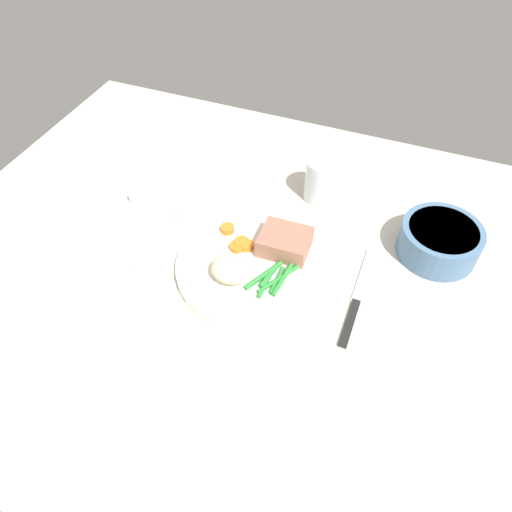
{
  "coord_description": "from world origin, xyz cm",
  "views": [
    {
      "loc": [
        16.91,
        -48.72,
        63.03
      ],
      "look_at": [
        -2.44,
        0.48,
        4.6
      ],
      "focal_mm": 33.96,
      "sensor_mm": 36.0,
      "label": 1
    }
  ],
  "objects_px": {
    "meat_portion": "(285,242)",
    "salad_bowl": "(440,240)",
    "dinner_plate": "(256,263)",
    "knife": "(358,297)",
    "napkin": "(171,179)",
    "fork": "(159,238)",
    "water_glass": "(322,182)"
  },
  "relations": [
    {
      "from": "knife",
      "to": "salad_bowl",
      "type": "bearing_deg",
      "value": 54.81
    },
    {
      "from": "napkin",
      "to": "dinner_plate",
      "type": "bearing_deg",
      "value": -31.19
    },
    {
      "from": "meat_portion",
      "to": "napkin",
      "type": "xyz_separation_m",
      "value": [
        -0.27,
        0.1,
        -0.02
      ]
    },
    {
      "from": "fork",
      "to": "knife",
      "type": "distance_m",
      "value": 0.36
    },
    {
      "from": "dinner_plate",
      "to": "fork",
      "type": "distance_m",
      "value": 0.18
    },
    {
      "from": "dinner_plate",
      "to": "meat_portion",
      "type": "relative_size",
      "value": 3.19
    },
    {
      "from": "fork",
      "to": "napkin",
      "type": "distance_m",
      "value": 0.15
    },
    {
      "from": "napkin",
      "to": "water_glass",
      "type": "bearing_deg",
      "value": 13.48
    },
    {
      "from": "fork",
      "to": "napkin",
      "type": "height_order",
      "value": "napkin"
    },
    {
      "from": "knife",
      "to": "water_glass",
      "type": "relative_size",
      "value": 2.44
    },
    {
      "from": "meat_portion",
      "to": "water_glass",
      "type": "xyz_separation_m",
      "value": [
        0.01,
        0.17,
        0.0
      ]
    },
    {
      "from": "meat_portion",
      "to": "water_glass",
      "type": "height_order",
      "value": "water_glass"
    },
    {
      "from": "dinner_plate",
      "to": "water_glass",
      "type": "height_order",
      "value": "water_glass"
    },
    {
      "from": "fork",
      "to": "knife",
      "type": "relative_size",
      "value": 0.81
    },
    {
      "from": "fork",
      "to": "knife",
      "type": "xyz_separation_m",
      "value": [
        0.36,
        -0.0,
        -0.0
      ]
    },
    {
      "from": "fork",
      "to": "napkin",
      "type": "xyz_separation_m",
      "value": [
        -0.05,
        0.14,
        0.01
      ]
    },
    {
      "from": "meat_portion",
      "to": "water_glass",
      "type": "relative_size",
      "value": 0.97
    },
    {
      "from": "dinner_plate",
      "to": "salad_bowl",
      "type": "distance_m",
      "value": 0.31
    },
    {
      "from": "dinner_plate",
      "to": "napkin",
      "type": "xyz_separation_m",
      "value": [
        -0.23,
        0.14,
        0.0
      ]
    },
    {
      "from": "fork",
      "to": "knife",
      "type": "height_order",
      "value": "knife"
    },
    {
      "from": "dinner_plate",
      "to": "knife",
      "type": "xyz_separation_m",
      "value": [
        0.17,
        -0.0,
        -0.01
      ]
    },
    {
      "from": "dinner_plate",
      "to": "meat_portion",
      "type": "bearing_deg",
      "value": 49.4
    },
    {
      "from": "meat_portion",
      "to": "knife",
      "type": "distance_m",
      "value": 0.15
    },
    {
      "from": "dinner_plate",
      "to": "water_glass",
      "type": "distance_m",
      "value": 0.22
    },
    {
      "from": "dinner_plate",
      "to": "knife",
      "type": "height_order",
      "value": "dinner_plate"
    },
    {
      "from": "meat_portion",
      "to": "salad_bowl",
      "type": "distance_m",
      "value": 0.26
    },
    {
      "from": "dinner_plate",
      "to": "fork",
      "type": "xyz_separation_m",
      "value": [
        -0.18,
        -0.0,
        -0.01
      ]
    },
    {
      "from": "knife",
      "to": "salad_bowl",
      "type": "xyz_separation_m",
      "value": [
        0.1,
        0.14,
        0.03
      ]
    },
    {
      "from": "dinner_plate",
      "to": "napkin",
      "type": "relative_size",
      "value": 1.91
    },
    {
      "from": "fork",
      "to": "water_glass",
      "type": "bearing_deg",
      "value": 37.86
    },
    {
      "from": "knife",
      "to": "water_glass",
      "type": "height_order",
      "value": "water_glass"
    },
    {
      "from": "knife",
      "to": "meat_portion",
      "type": "bearing_deg",
      "value": 162.04
    }
  ]
}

